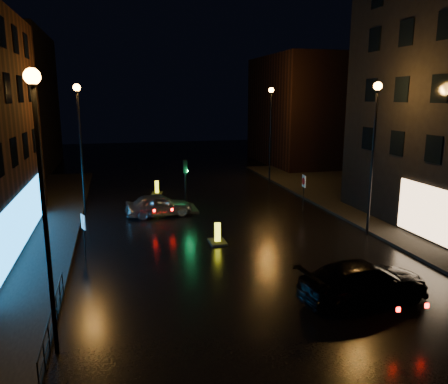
# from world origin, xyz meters

# --- Properties ---
(ground) EXTENTS (120.00, 120.00, 0.00)m
(ground) POSITION_xyz_m (0.00, 0.00, 0.00)
(ground) COLOR black
(ground) RESTS_ON ground
(pavement_right) EXTENTS (12.00, 44.00, 0.15)m
(pavement_right) POSITION_xyz_m (14.00, 8.00, 0.07)
(pavement_right) COLOR black
(pavement_right) RESTS_ON ground
(building_far_left) EXTENTS (8.00, 16.00, 14.00)m
(building_far_left) POSITION_xyz_m (-16.00, 35.00, 7.00)
(building_far_left) COLOR black
(building_far_left) RESTS_ON ground
(building_far_right) EXTENTS (8.00, 14.00, 12.00)m
(building_far_right) POSITION_xyz_m (15.00, 32.00, 6.00)
(building_far_right) COLOR black
(building_far_right) RESTS_ON ground
(street_lamp_lnear) EXTENTS (0.44, 0.44, 8.37)m
(street_lamp_lnear) POSITION_xyz_m (-7.80, -2.00, 5.56)
(street_lamp_lnear) COLOR black
(street_lamp_lnear) RESTS_ON ground
(street_lamp_lfar) EXTENTS (0.44, 0.44, 8.37)m
(street_lamp_lfar) POSITION_xyz_m (-7.80, 14.00, 5.56)
(street_lamp_lfar) COLOR black
(street_lamp_lfar) RESTS_ON ground
(street_lamp_rnear) EXTENTS (0.44, 0.44, 8.37)m
(street_lamp_rnear) POSITION_xyz_m (7.80, 6.00, 5.56)
(street_lamp_rnear) COLOR black
(street_lamp_rnear) RESTS_ON ground
(street_lamp_rfar) EXTENTS (0.44, 0.44, 8.37)m
(street_lamp_rfar) POSITION_xyz_m (7.80, 22.00, 5.56)
(street_lamp_rfar) COLOR black
(street_lamp_rfar) RESTS_ON ground
(traffic_signal) EXTENTS (1.40, 2.40, 3.45)m
(traffic_signal) POSITION_xyz_m (-1.20, 14.00, 0.50)
(traffic_signal) COLOR black
(traffic_signal) RESTS_ON ground
(guard_railing) EXTENTS (0.05, 6.04, 1.00)m
(guard_railing) POSITION_xyz_m (-8.00, -1.00, 0.74)
(guard_railing) COLOR black
(guard_railing) RESTS_ON ground
(silver_hatchback) EXTENTS (4.39, 2.08, 1.45)m
(silver_hatchback) POSITION_xyz_m (-3.15, 12.88, 0.73)
(silver_hatchback) COLOR #A8ABAF
(silver_hatchback) RESTS_ON ground
(dark_sedan) EXTENTS (5.43, 2.70, 1.52)m
(dark_sedan) POSITION_xyz_m (3.14, -1.16, 0.76)
(dark_sedan) COLOR black
(dark_sedan) RESTS_ON ground
(bollard_near) EXTENTS (0.84, 1.26, 1.10)m
(bollard_near) POSITION_xyz_m (-0.71, 6.69, 0.24)
(bollard_near) COLOR black
(bollard_near) RESTS_ON ground
(bollard_far) EXTENTS (1.04, 1.36, 1.07)m
(bollard_far) POSITION_xyz_m (-2.63, 19.41, 0.24)
(bollard_far) COLOR black
(bollard_far) RESTS_ON ground
(road_sign_left) EXTENTS (0.24, 0.50, 2.17)m
(road_sign_left) POSITION_xyz_m (-7.38, 6.10, 1.62)
(road_sign_left) COLOR black
(road_sign_left) RESTS_ON ground
(road_sign_right) EXTENTS (0.11, 0.59, 2.44)m
(road_sign_right) POSITION_xyz_m (6.50, 11.79, 1.83)
(road_sign_right) COLOR black
(road_sign_right) RESTS_ON ground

